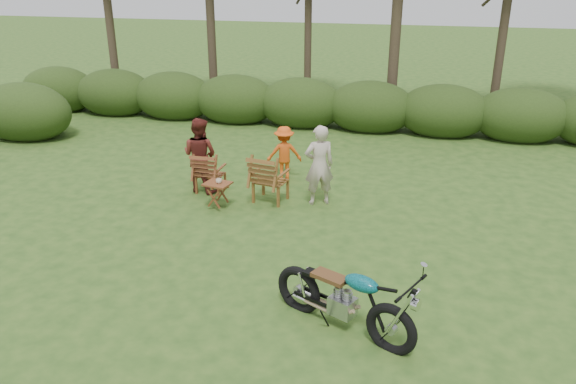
% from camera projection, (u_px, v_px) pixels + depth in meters
% --- Properties ---
extents(ground, '(80.00, 80.00, 0.00)m').
position_uv_depth(ground, '(300.00, 296.00, 7.97)').
color(ground, '#254517').
rests_on(ground, ground).
extents(motorcycle, '(2.12, 1.52, 1.13)m').
position_uv_depth(motorcycle, '(342.00, 327.00, 7.29)').
color(motorcycle, '#0B8C96').
rests_on(motorcycle, ground).
extents(lawn_chair_right, '(0.79, 0.79, 0.99)m').
position_uv_depth(lawn_chair_right, '(271.00, 201.00, 11.19)').
color(lawn_chair_right, brown).
rests_on(lawn_chair_right, ground).
extents(lawn_chair_left, '(0.61, 0.61, 0.88)m').
position_uv_depth(lawn_chair_left, '(211.00, 191.00, 11.66)').
color(lawn_chair_left, brown).
rests_on(lawn_chair_left, ground).
extents(side_table, '(0.57, 0.50, 0.51)m').
position_uv_depth(side_table, '(218.00, 195.00, 10.77)').
color(side_table, brown).
rests_on(side_table, ground).
extents(cup, '(0.14, 0.14, 0.09)m').
position_uv_depth(cup, '(219.00, 181.00, 10.65)').
color(cup, beige).
rests_on(cup, side_table).
extents(adult_a, '(0.69, 0.59, 1.59)m').
position_uv_depth(adult_a, '(318.00, 203.00, 11.08)').
color(adult_a, '#C1AE9F').
rests_on(adult_a, ground).
extents(adult_b, '(0.86, 0.73, 1.55)m').
position_uv_depth(adult_b, '(202.00, 190.00, 11.70)').
color(adult_b, maroon).
rests_on(adult_b, ground).
extents(child, '(0.87, 0.69, 1.19)m').
position_uv_depth(child, '(284.00, 179.00, 12.35)').
color(child, '#E25215').
rests_on(child, ground).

